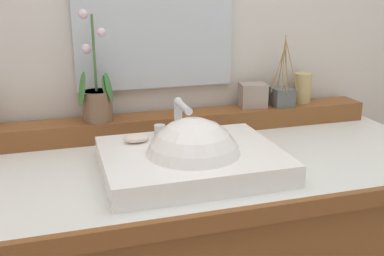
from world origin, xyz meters
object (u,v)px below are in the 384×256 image
object	(u,v)px
soap_bar	(136,138)
tumbler_cup	(302,88)
sink_basin	(192,164)
potted_plant	(97,99)
reed_diffuser	(282,96)
trinket_box	(253,95)

from	to	relation	value
soap_bar	tumbler_cup	bearing A→B (deg)	20.85
sink_basin	potted_plant	xyz separation A→B (m)	(-0.21, 0.33, 0.11)
sink_basin	reed_diffuser	xyz separation A→B (m)	(0.43, 0.33, 0.08)
tumbler_cup	reed_diffuser	world-z (taller)	reed_diffuser
soap_bar	tumbler_cup	distance (m)	0.71
sink_basin	potted_plant	size ratio (longest dim) A/B	1.37
potted_plant	reed_diffuser	distance (m)	0.64
soap_bar	potted_plant	bearing A→B (deg)	110.43
potted_plant	tumbler_cup	bearing A→B (deg)	2.33
sink_basin	soap_bar	xyz separation A→B (m)	(-0.13, 0.11, 0.05)
tumbler_cup	soap_bar	bearing A→B (deg)	-159.15
potted_plant	soap_bar	bearing A→B (deg)	-69.57
tumbler_cup	potted_plant	bearing A→B (deg)	-177.67
soap_bar	tumbler_cup	world-z (taller)	tumbler_cup
sink_basin	potted_plant	distance (m)	0.41
potted_plant	tumbler_cup	size ratio (longest dim) A/B	3.21
tumbler_cup	reed_diffuser	size ratio (longest dim) A/B	0.43
tumbler_cup	reed_diffuser	bearing A→B (deg)	-162.78
sink_basin	trinket_box	xyz separation A→B (m)	(0.33, 0.35, 0.08)
soap_bar	potted_plant	world-z (taller)	potted_plant
trinket_box	soap_bar	bearing A→B (deg)	-144.31
soap_bar	potted_plant	xyz separation A→B (m)	(-0.08, 0.22, 0.07)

